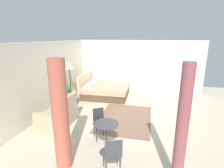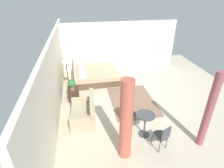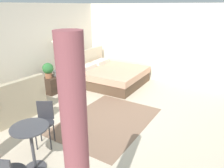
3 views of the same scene
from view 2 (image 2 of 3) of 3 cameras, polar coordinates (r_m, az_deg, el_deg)
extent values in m
cube|color=beige|center=(7.66, 6.95, -4.07)|extent=(9.04, 9.01, 0.02)
cube|color=silver|center=(6.83, -17.34, 2.64)|extent=(9.04, 0.12, 2.51)
cube|color=silver|center=(9.81, 2.31, 11.67)|extent=(0.12, 6.01, 2.51)
cube|color=#7F604C|center=(7.40, 6.33, -5.22)|extent=(2.36, 1.70, 0.01)
cube|color=brown|center=(8.94, -4.83, 2.28)|extent=(1.88, 1.98, 0.31)
cube|color=tan|center=(8.83, -4.90, 3.77)|extent=(1.92, 2.02, 0.20)
cube|color=beige|center=(8.75, -11.44, 3.78)|extent=(1.90, 0.10, 1.03)
cube|color=silver|center=(8.36, -9.29, 3.20)|extent=(0.67, 0.33, 0.12)
cube|color=silver|center=(9.10, -9.58, 5.33)|extent=(0.67, 0.33, 0.12)
cube|color=tan|center=(6.29, -8.97, -9.88)|extent=(1.25, 0.83, 0.44)
cube|color=tan|center=(6.00, -6.26, -6.19)|extent=(1.22, 0.20, 0.50)
cube|color=tan|center=(6.55, -9.13, -4.88)|extent=(0.18, 0.78, 0.17)
cube|color=tan|center=(5.68, -9.24, -10.80)|extent=(0.18, 0.78, 0.17)
cube|color=#38281E|center=(7.52, -11.87, -2.96)|extent=(0.54, 0.42, 0.48)
cylinder|color=#935B3D|center=(7.28, -12.29, -1.27)|extent=(0.20, 0.20, 0.15)
sphere|color=#2D6B33|center=(7.18, -12.46, 0.18)|extent=(0.31, 0.31, 0.31)
cylinder|color=silver|center=(7.47, -12.00, -0.39)|extent=(0.12, 0.12, 0.16)
cylinder|color=black|center=(8.09, -13.03, -2.59)|extent=(0.25, 0.25, 0.02)
cylinder|color=black|center=(7.76, -13.59, 1.91)|extent=(0.04, 0.04, 1.40)
cone|color=beige|center=(7.44, -14.31, 7.59)|extent=(0.36, 0.36, 0.25)
cylinder|color=#3F3F44|center=(5.97, 9.83, -15.10)|extent=(0.34, 0.34, 0.02)
cylinder|color=#3F3F44|center=(5.73, 10.13, -12.48)|extent=(0.05, 0.05, 0.74)
cylinder|color=#3F3F44|center=(5.49, 10.47, -9.49)|extent=(0.56, 0.56, 0.02)
cylinder|color=#3F3F44|center=(5.70, 14.37, -15.43)|extent=(0.02, 0.02, 0.42)
cylinder|color=#3F3F44|center=(5.53, 12.25, -16.76)|extent=(0.02, 0.02, 0.42)
cylinder|color=#3F3F44|center=(5.58, 16.66, -16.99)|extent=(0.02, 0.02, 0.42)
cylinder|color=#3F3F44|center=(5.41, 14.57, -18.43)|extent=(0.02, 0.02, 0.42)
cylinder|color=#3F3F44|center=(5.40, 14.76, -15.23)|extent=(0.55, 0.55, 0.02)
cube|color=#3F3F44|center=(5.20, 16.51, -14.69)|extent=(0.17, 0.32, 0.37)
cylinder|color=#2D2D33|center=(5.97, 5.63, -11.94)|extent=(0.02, 0.02, 0.45)
cylinder|color=#2D2D33|center=(6.12, 7.29, -10.87)|extent=(0.02, 0.02, 0.45)
cylinder|color=#2D2D33|center=(6.10, 3.86, -10.81)|extent=(0.02, 0.02, 0.45)
cylinder|color=#2D2D33|center=(6.25, 5.53, -9.80)|extent=(0.02, 0.02, 0.45)
cylinder|color=#2D2D33|center=(5.96, 5.68, -9.09)|extent=(0.50, 0.50, 0.02)
cube|color=#2D2D33|center=(5.94, 4.68, -7.00)|extent=(0.18, 0.26, 0.35)
cylinder|color=#994C51|center=(5.51, 27.94, -7.55)|extent=(0.20, 0.20, 2.30)
cylinder|color=#C15B47|center=(4.58, 4.43, -11.53)|extent=(0.32, 0.32, 2.30)
camera|label=1|loc=(3.06, 57.59, -14.41)|focal=27.78mm
camera|label=3|loc=(5.07, 47.48, 0.00)|focal=34.50mm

